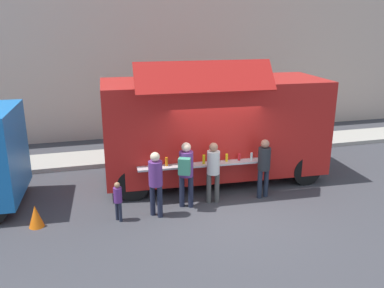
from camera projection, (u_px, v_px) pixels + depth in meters
The scene contains 11 objects.
ground_plane at pixel (229, 211), 10.41m from camera, with size 60.00×60.00×0.00m, color #38383D.
curb_strip at pixel (81, 160), 14.00m from camera, with size 28.00×1.60×0.15m, color #9E998E.
building_behind at pixel (97, 34), 16.62m from camera, with size 32.00×2.40×8.36m, color #C8AE9C.
food_truck_main at pixel (214, 126), 12.10m from camera, with size 6.66×3.22×3.76m.
traffic_cone_orange at pixel (36, 216), 9.57m from camera, with size 0.36×0.36×0.55m, color orange.
trash_bin at pixel (288, 134), 15.52m from camera, with size 0.60×0.60×1.03m, color #2D5D38.
customer_front_ordering at pixel (213, 167), 10.65m from camera, with size 0.35×0.34×1.69m.
customer_mid_with_backpack at pixel (186, 169), 10.33m from camera, with size 0.47×0.58×1.78m.
customer_rear_waiting at pixel (156, 179), 9.89m from camera, with size 0.35×0.35×1.70m.
customer_extra_browsing at pixel (264, 163), 10.96m from camera, with size 0.35×0.34×1.68m.
child_near_queue at pixel (118, 198), 9.77m from camera, with size 0.21×0.21×1.02m.
Camera 1 is at (-3.39, -8.84, 4.76)m, focal length 37.59 mm.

